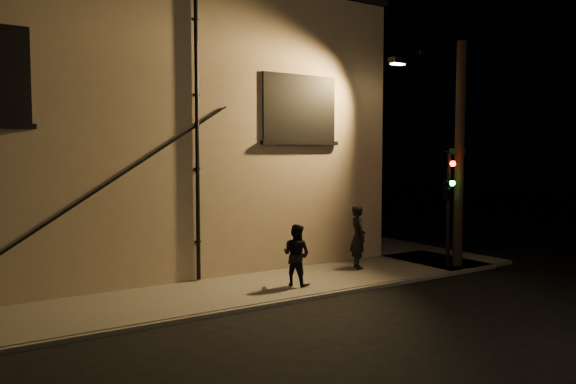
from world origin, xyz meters
TOP-DOWN VIEW (x-y plane):
  - ground at (0.00, 0.00)m, footprint 90.00×90.00m
  - sidewalk at (1.22, 4.39)m, footprint 21.00×16.00m
  - building at (-3.00, 8.99)m, footprint 16.20×12.23m
  - pedestrian_a at (2.97, 1.82)m, footprint 0.68×0.82m
  - pedestrian_b at (0.16, 1.03)m, footprint 0.89×0.98m
  - traffic_signal at (5.28, 0.40)m, footprint 1.35×2.16m
  - streetlamp_pole at (5.75, 0.52)m, footprint 2.02×1.39m

SIDE VIEW (x-z plane):
  - ground at x=0.00m, z-range 0.00..0.00m
  - sidewalk at x=1.22m, z-range 0.00..0.12m
  - pedestrian_b at x=0.16m, z-range 0.12..1.75m
  - pedestrian_a at x=2.97m, z-range 0.12..2.05m
  - traffic_signal at x=5.28m, z-range 0.76..4.41m
  - streetlamp_pole at x=5.75m, z-range 0.23..7.27m
  - building at x=-3.00m, z-range 0.00..8.80m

